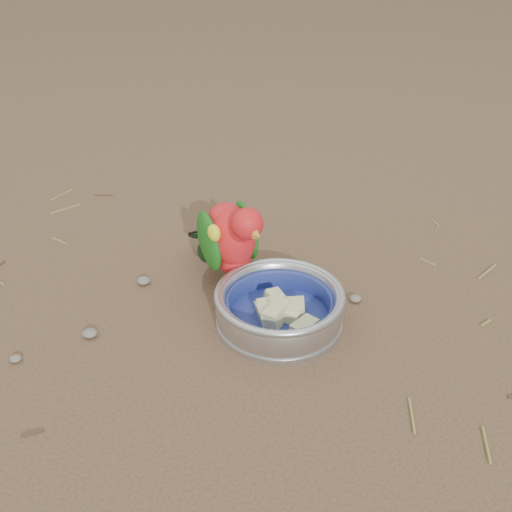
# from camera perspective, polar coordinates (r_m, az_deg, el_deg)

# --- Properties ---
(ground) EXTENTS (60.00, 60.00, 0.00)m
(ground) POSITION_cam_1_polar(r_m,az_deg,el_deg) (0.94, -2.58, -5.30)
(ground) COLOR brown
(food_bowl) EXTENTS (0.20, 0.20, 0.02)m
(food_bowl) POSITION_cam_1_polar(r_m,az_deg,el_deg) (0.91, 2.32, -6.35)
(food_bowl) COLOR #B2B2BA
(food_bowl) RESTS_ON ground
(bowl_wall) EXTENTS (0.20, 0.20, 0.04)m
(bowl_wall) POSITION_cam_1_polar(r_m,az_deg,el_deg) (0.89, 2.36, -4.82)
(bowl_wall) COLOR #B2B2BA
(bowl_wall) RESTS_ON food_bowl
(fruit_wedges) EXTENTS (0.12, 0.12, 0.03)m
(fruit_wedges) POSITION_cam_1_polar(r_m,az_deg,el_deg) (0.89, 2.35, -5.19)
(fruit_wedges) COLOR beige
(fruit_wedges) RESTS_ON food_bowl
(lory_parrot) EXTENTS (0.20, 0.22, 0.16)m
(lory_parrot) POSITION_cam_1_polar(r_m,az_deg,el_deg) (0.95, -2.43, 1.16)
(lory_parrot) COLOR red
(lory_parrot) RESTS_ON ground
(ground_debris) EXTENTS (0.90, 0.80, 0.01)m
(ground_debris) POSITION_cam_1_polar(r_m,az_deg,el_deg) (0.96, -5.11, -4.29)
(ground_debris) COLOR olive
(ground_debris) RESTS_ON ground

